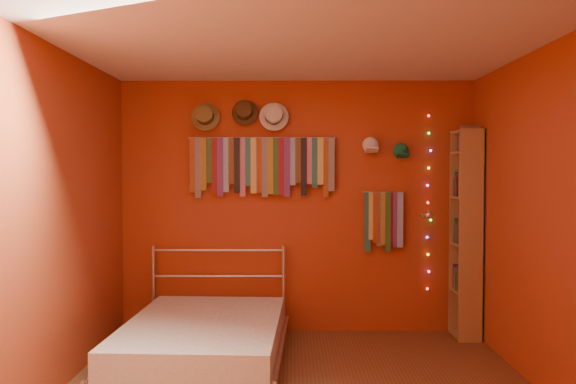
{
  "coord_description": "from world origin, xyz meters",
  "views": [
    {
      "loc": [
        -0.06,
        -3.83,
        1.59
      ],
      "look_at": [
        -0.09,
        0.9,
        1.43
      ],
      "focal_mm": 35.0,
      "sensor_mm": 36.0,
      "label": 1
    }
  ],
  "objects_px": {
    "bed": "(204,341)",
    "reading_lamp": "(428,215)",
    "bookshelf": "(470,232)",
    "tie_rack": "(261,164)"
  },
  "relations": [
    {
      "from": "bookshelf",
      "to": "bed",
      "type": "bearing_deg",
      "value": -161.86
    },
    {
      "from": "bookshelf",
      "to": "reading_lamp",
      "type": "bearing_deg",
      "value": -176.36
    },
    {
      "from": "bed",
      "to": "reading_lamp",
      "type": "bearing_deg",
      "value": 23.16
    },
    {
      "from": "reading_lamp",
      "to": "bookshelf",
      "type": "height_order",
      "value": "bookshelf"
    },
    {
      "from": "bed",
      "to": "bookshelf",
      "type": "bearing_deg",
      "value": 20.39
    },
    {
      "from": "tie_rack",
      "to": "reading_lamp",
      "type": "height_order",
      "value": "tie_rack"
    },
    {
      "from": "tie_rack",
      "to": "bed",
      "type": "relative_size",
      "value": 0.79
    },
    {
      "from": "bookshelf",
      "to": "bed",
      "type": "height_order",
      "value": "bookshelf"
    },
    {
      "from": "tie_rack",
      "to": "bookshelf",
      "type": "distance_m",
      "value": 2.12
    },
    {
      "from": "tie_rack",
      "to": "bookshelf",
      "type": "relative_size",
      "value": 0.72
    }
  ]
}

